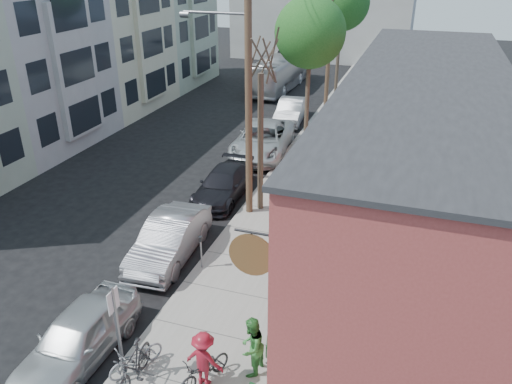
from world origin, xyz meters
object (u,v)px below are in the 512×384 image
(parking_meter_near, at_px, (201,247))
(car_1, at_px, (170,239))
(car_4, at_px, (291,111))
(tree_leafy_far, at_px, (342,3))
(parked_bike_a, at_px, (134,367))
(tree_leafy_mid, at_px, (310,33))
(tree_bare, at_px, (260,145))
(car_2, at_px, (223,184))
(cyclist, at_px, (204,359))
(parking_meter_far, at_px, (276,155))
(patio_chair_a, at_px, (275,342))
(utility_pole_near, at_px, (247,90))
(car_3, at_px, (262,139))
(patron_green, at_px, (251,347))
(car_0, at_px, (78,337))
(bus, at_px, (281,71))
(sign_post, at_px, (117,324))
(parked_bike_b, at_px, (136,358))

(parking_meter_near, height_order, car_1, car_1)
(parking_meter_near, distance_m, car_4, 17.64)
(parking_meter_near, relative_size, tree_leafy_far, 0.14)
(parked_bike_a, bearing_deg, tree_leafy_mid, 84.25)
(tree_bare, height_order, car_2, tree_bare)
(tree_leafy_mid, bearing_deg, cyclist, -84.72)
(parking_meter_far, xyz_separation_m, patio_chair_a, (3.64, -12.38, -0.39))
(utility_pole_near, xyz_separation_m, car_3, (-1.59, 6.96, -4.56))
(tree_leafy_mid, relative_size, parked_bike_a, 4.13)
(parked_bike_a, bearing_deg, parking_meter_near, 90.12)
(car_2, height_order, car_3, car_3)
(parking_meter_near, relative_size, tree_leafy_mid, 0.15)
(patron_green, height_order, car_0, patron_green)
(utility_pole_near, relative_size, car_3, 1.65)
(parking_meter_near, bearing_deg, parking_meter_far, 90.00)
(cyclist, height_order, car_0, cyclist)
(bus, bearing_deg, utility_pole_near, -75.78)
(sign_post, xyz_separation_m, parking_meter_near, (-0.10, 5.19, -0.85))
(tree_leafy_far, height_order, car_0, tree_leafy_far)
(parked_bike_a, bearing_deg, parking_meter_far, 86.43)
(sign_post, distance_m, car_0, 1.92)
(parking_meter_far, xyz_separation_m, parked_bike_b, (0.34, -14.07, -0.42))
(car_3, relative_size, car_4, 1.33)
(tree_bare, bearing_deg, sign_post, -92.54)
(parking_meter_near, bearing_deg, car_0, -106.51)
(patron_green, relative_size, car_0, 0.40)
(tree_leafy_far, xyz_separation_m, patio_chair_a, (3.09, -25.96, -6.46))
(parking_meter_far, bearing_deg, car_0, -95.90)
(parking_meter_far, relative_size, tree_bare, 0.21)
(cyclist, xyz_separation_m, car_4, (-3.67, 22.34, -0.19))
(parking_meter_near, xyz_separation_m, tree_bare, (0.55, 4.94, 2.08))
(patio_chair_a, relative_size, cyclist, 0.55)
(tree_bare, distance_m, tree_leafy_mid, 9.00)
(parking_meter_far, xyz_separation_m, bus, (-4.56, 16.94, 0.42))
(tree_leafy_mid, bearing_deg, bus, 111.84)
(cyclist, relative_size, parked_bike_b, 1.00)
(parked_bike_a, height_order, parked_bike_b, parked_bike_a)
(car_2, bearing_deg, cyclist, -72.30)
(tree_bare, distance_m, car_1, 5.43)
(parked_bike_a, bearing_deg, car_3, 91.02)
(patio_chair_a, bearing_deg, tree_leafy_mid, 86.66)
(car_3, bearing_deg, car_2, -95.80)
(sign_post, distance_m, car_4, 22.85)
(parked_bike_b, height_order, car_0, car_0)
(car_2, relative_size, bus, 0.45)
(sign_post, xyz_separation_m, patron_green, (3.14, 1.15, -0.82))
(tree_leafy_mid, distance_m, car_1, 14.17)
(parking_meter_near, relative_size, bus, 0.12)
(patron_green, bearing_deg, tree_leafy_mid, -164.03)
(patio_chair_a, relative_size, car_2, 0.19)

